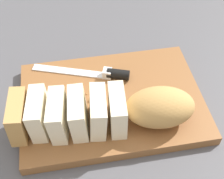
% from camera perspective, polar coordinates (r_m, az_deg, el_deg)
% --- Properties ---
extents(ground_plane, '(3.00, 3.00, 0.00)m').
position_cam_1_polar(ground_plane, '(0.73, 0.00, -2.83)').
color(ground_plane, '#4C4C51').
extents(cutting_board, '(0.41, 0.29, 0.02)m').
position_cam_1_polar(cutting_board, '(0.72, 0.00, -2.22)').
color(cutting_board, brown).
rests_on(cutting_board, ground_plane).
extents(bread_loaf, '(0.38, 0.12, 0.08)m').
position_cam_1_polar(bread_loaf, '(0.64, -0.60, -3.88)').
color(bread_loaf, tan).
rests_on(bread_loaf, cutting_board).
extents(bread_knife, '(0.23, 0.10, 0.02)m').
position_cam_1_polar(bread_knife, '(0.75, -1.22, 2.94)').
color(bread_knife, silver).
rests_on(bread_knife, cutting_board).
extents(crumb_near_knife, '(0.00, 0.00, 0.00)m').
position_cam_1_polar(crumb_near_knife, '(0.66, 0.53, -6.63)').
color(crumb_near_knife, '#A8753D').
rests_on(crumb_near_knife, cutting_board).
extents(crumb_near_loaf, '(0.01, 0.01, 0.01)m').
position_cam_1_polar(crumb_near_loaf, '(0.70, -4.01, -1.95)').
color(crumb_near_loaf, '#A8753D').
rests_on(crumb_near_loaf, cutting_board).
extents(crumb_stray_left, '(0.00, 0.00, 0.00)m').
position_cam_1_polar(crumb_stray_left, '(0.72, -4.63, -0.78)').
color(crumb_stray_left, '#A8753D').
rests_on(crumb_stray_left, cutting_board).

